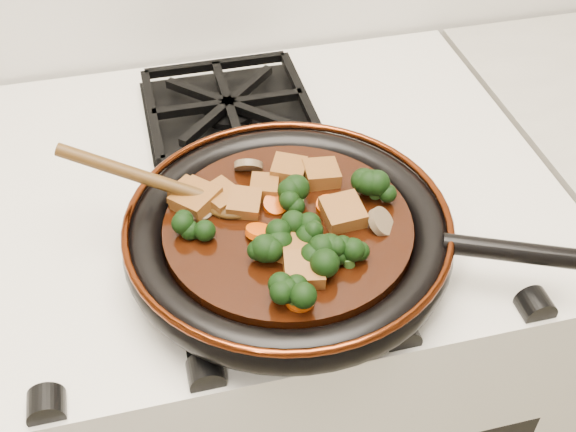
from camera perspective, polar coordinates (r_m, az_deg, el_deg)
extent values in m
cube|color=silver|center=(1.26, -2.31, -12.92)|extent=(0.76, 0.60, 0.90)
cylinder|color=black|center=(0.79, 0.00, -1.95)|extent=(0.33, 0.33, 0.01)
torus|color=black|center=(0.78, 0.00, -1.49)|extent=(0.36, 0.36, 0.04)
torus|color=#4E1D0B|center=(0.77, 0.00, -0.38)|extent=(0.35, 0.35, 0.01)
cylinder|color=black|center=(0.78, 17.24, -2.68)|extent=(0.14, 0.08, 0.02)
cylinder|color=black|center=(0.78, 0.00, -1.12)|extent=(0.27, 0.27, 0.02)
cube|color=brown|center=(0.79, -5.35, 1.43)|extent=(0.05, 0.05, 0.03)
cube|color=brown|center=(0.80, -1.89, 2.21)|extent=(0.04, 0.04, 0.02)
cube|color=brown|center=(0.73, 2.05, -3.35)|extent=(0.04, 0.04, 0.02)
cube|color=brown|center=(0.71, 1.26, -4.39)|extent=(0.05, 0.05, 0.03)
cube|color=brown|center=(0.80, -7.82, 1.70)|extent=(0.05, 0.05, 0.03)
cube|color=brown|center=(0.77, 4.35, 0.17)|extent=(0.04, 0.05, 0.03)
cube|color=brown|center=(0.79, -3.48, 0.92)|extent=(0.05, 0.05, 0.03)
cube|color=brown|center=(0.82, 2.63, 3.28)|extent=(0.04, 0.04, 0.02)
cube|color=brown|center=(0.74, 0.51, -2.52)|extent=(0.06, 0.05, 0.03)
cube|color=brown|center=(0.83, 0.03, 3.55)|extent=(0.05, 0.05, 0.03)
cube|color=brown|center=(0.79, -7.24, 1.22)|extent=(0.06, 0.06, 0.03)
cylinder|color=#C94105|center=(0.76, -2.22, -1.29)|extent=(0.03, 0.03, 0.02)
cylinder|color=#C94105|center=(0.79, -0.97, 0.91)|extent=(0.03, 0.03, 0.02)
cylinder|color=#C94105|center=(0.79, 3.19, 0.82)|extent=(0.03, 0.03, 0.01)
cylinder|color=#C94105|center=(0.69, 0.96, -6.58)|extent=(0.03, 0.03, 0.01)
cylinder|color=brown|center=(0.77, 7.36, -0.47)|extent=(0.04, 0.04, 0.03)
cylinder|color=brown|center=(0.79, -7.13, 0.61)|extent=(0.04, 0.04, 0.02)
cylinder|color=brown|center=(0.84, -3.14, 3.94)|extent=(0.04, 0.03, 0.03)
cylinder|color=brown|center=(0.79, -7.14, 0.57)|extent=(0.05, 0.05, 0.02)
ellipsoid|color=#462B0F|center=(0.79, -4.54, 0.83)|extent=(0.07, 0.06, 0.02)
cylinder|color=#462B0F|center=(0.79, -11.23, 2.99)|extent=(0.02, 0.02, 0.19)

